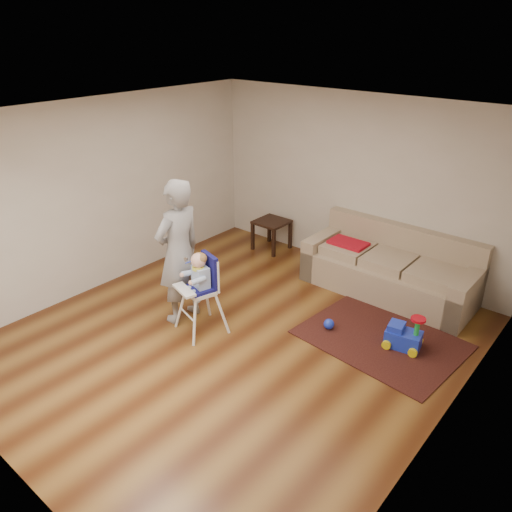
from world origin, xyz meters
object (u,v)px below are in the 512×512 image
Objects in this scene: high_chair at (200,294)px; adult at (179,252)px; toy_ball at (329,324)px; ride_on_toy at (404,331)px; side_table at (271,235)px; sofa at (390,263)px.

adult is at bearing -170.77° from high_chair.
adult reaches higher than toy_ball.
ride_on_toy is 0.94m from toy_ball.
side_table is at bearing 144.82° from toy_ball.
ride_on_toy is 2.92m from adult.
ride_on_toy is at bearing -22.55° from side_table.
toy_ball is at bearing -35.18° from side_table.
high_chair is (-1.25, -1.04, 0.44)m from toy_ball.
sofa is 4.65× the size of side_table.
side_table is 0.27× the size of adult.
high_chair is at bearing 83.44° from adult.
high_chair is (0.88, -2.54, 0.27)m from side_table.
adult is at bearing -79.45° from side_table.
side_table is at bearing -168.58° from adult.
side_table is 3.80× the size of toy_ball.
side_table is at bearing 147.41° from ride_on_toy.
high_chair is (-2.14, -1.29, 0.28)m from ride_on_toy.
ride_on_toy is at bearing 116.62° from adult.
toy_ball is 2.12m from adult.
sofa is at bearing 143.97° from adult.
high_chair is (-1.36, -2.42, 0.06)m from sofa.
toy_ball is (-0.89, -0.24, -0.16)m from ride_on_toy.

